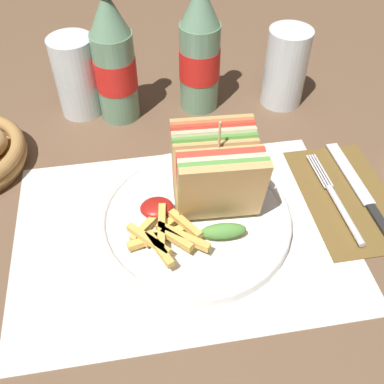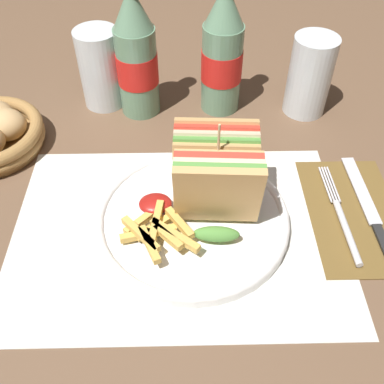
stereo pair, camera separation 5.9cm
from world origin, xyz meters
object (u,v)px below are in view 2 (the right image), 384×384
object	(u,v)px
glass_near	(309,81)
club_sandwich	(217,179)
coke_bottle_near	(136,56)
coke_bottle_far	(222,53)
knife	(371,214)
fork	(343,221)
glass_far	(101,73)
plate_main	(192,218)

from	to	relation	value
glass_near	club_sandwich	bearing A→B (deg)	-124.75
coke_bottle_near	coke_bottle_far	xyz separation A→B (m)	(0.14, 0.01, 0.00)
knife	coke_bottle_near	xyz separation A→B (m)	(-0.33, 0.25, 0.10)
club_sandwich	coke_bottle_far	world-z (taller)	coke_bottle_far
knife	coke_bottle_near	bearing A→B (deg)	140.19
coke_bottle_near	coke_bottle_far	world-z (taller)	same
fork	knife	world-z (taller)	fork
knife	glass_near	distance (m)	0.26
glass_far	coke_bottle_near	bearing A→B (deg)	-19.99
club_sandwich	coke_bottle_far	xyz separation A→B (m)	(0.02, 0.25, 0.03)
club_sandwich	glass_near	world-z (taller)	club_sandwich
glass_far	knife	bearing A→B (deg)	-35.38
plate_main	club_sandwich	size ratio (longest dim) A/B	1.81
fork	coke_bottle_far	world-z (taller)	coke_bottle_far
club_sandwich	fork	bearing A→B (deg)	-6.85
club_sandwich	glass_near	distance (m)	0.29
fork	coke_bottle_near	size ratio (longest dim) A/B	0.74
glass_far	plate_main	bearing A→B (deg)	-62.56
coke_bottle_far	glass_far	world-z (taller)	coke_bottle_far
fork	coke_bottle_near	world-z (taller)	coke_bottle_near
glass_near	plate_main	bearing A→B (deg)	-127.93
knife	coke_bottle_near	world-z (taller)	coke_bottle_near
coke_bottle_near	coke_bottle_far	size ratio (longest dim) A/B	1.00
knife	glass_far	world-z (taller)	glass_far
fork	coke_bottle_near	bearing A→B (deg)	134.70
plate_main	knife	bearing A→B (deg)	1.55
plate_main	glass_far	world-z (taller)	glass_far
coke_bottle_near	glass_far	size ratio (longest dim) A/B	1.79
glass_near	coke_bottle_near	bearing A→B (deg)	178.69
club_sandwich	knife	bearing A→B (deg)	-1.67
coke_bottle_near	glass_near	xyz separation A→B (m)	(0.28, -0.01, -0.04)
plate_main	club_sandwich	bearing A→B (deg)	22.63
plate_main	knife	size ratio (longest dim) A/B	1.17
club_sandwich	fork	distance (m)	0.18
plate_main	coke_bottle_near	size ratio (longest dim) A/B	1.09
glass_near	knife	bearing A→B (deg)	-79.67
plate_main	fork	bearing A→B (deg)	-2.18
coke_bottle_near	coke_bottle_far	bearing A→B (deg)	2.69
knife	coke_bottle_far	size ratio (longest dim) A/B	0.93
coke_bottle_near	glass_near	size ratio (longest dim) A/B	1.79
knife	coke_bottle_far	xyz separation A→B (m)	(-0.19, 0.26, 0.10)
glass_near	glass_far	world-z (taller)	same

